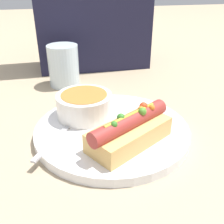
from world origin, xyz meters
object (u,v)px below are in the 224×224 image
at_px(hot_dog, 130,130).
at_px(soup_bowl, 84,104).
at_px(spoon, 73,121).
at_px(drinking_glass, 64,66).

bearing_deg(hot_dog, soup_bowl, 87.94).
height_order(soup_bowl, spoon, soup_bowl).
height_order(soup_bowl, drinking_glass, drinking_glass).
bearing_deg(hot_dog, spoon, 103.64).
bearing_deg(spoon, drinking_glass, 33.10).
xyz_separation_m(spoon, drinking_glass, (-0.00, 0.24, 0.03)).
xyz_separation_m(hot_dog, spoon, (-0.09, 0.09, -0.02)).
bearing_deg(soup_bowl, hot_dog, -60.92).
height_order(spoon, drinking_glass, drinking_glass).
height_order(hot_dog, drinking_glass, drinking_glass).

